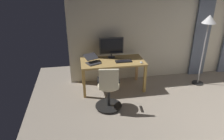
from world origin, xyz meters
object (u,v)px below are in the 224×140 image
at_px(computer_monitor, 111,46).
at_px(floor_lamp, 208,27).
at_px(computer_keyboard, 124,61).
at_px(office_chair, 109,90).
at_px(laptop, 92,61).
at_px(desk, 113,64).
at_px(computer_mouse, 141,62).

xyz_separation_m(computer_monitor, floor_lamp, (-2.21, 0.42, 0.48)).
xyz_separation_m(computer_keyboard, floor_lamp, (-1.99, 0.06, 0.75)).
xyz_separation_m(office_chair, laptop, (0.24, -0.84, 0.33)).
distance_m(desk, computer_monitor, 0.44).
relative_size(computer_keyboard, laptop, 0.87).
bearing_deg(computer_keyboard, desk, -22.67).
relative_size(desk, laptop, 3.40).
bearing_deg(office_chair, computer_keyboard, 65.24).
xyz_separation_m(computer_keyboard, laptop, (0.72, -0.05, 0.04)).
height_order(office_chair, laptop, office_chair).
bearing_deg(desk, laptop, 5.72).
height_order(computer_keyboard, laptop, laptop).
height_order(computer_monitor, floor_lamp, floor_lamp).
height_order(laptop, floor_lamp, floor_lamp).
height_order(computer_monitor, computer_keyboard, computer_monitor).
bearing_deg(desk, computer_mouse, 157.00).
bearing_deg(office_chair, laptop, 112.52).
xyz_separation_m(computer_mouse, floor_lamp, (-1.60, -0.10, 0.74)).
distance_m(desk, floor_lamp, 2.39).
distance_m(office_chair, floor_lamp, 2.78).
xyz_separation_m(computer_monitor, computer_keyboard, (-0.23, 0.35, -0.27)).
distance_m(desk, office_chair, 0.94).
bearing_deg(computer_mouse, floor_lamp, -176.38).
relative_size(computer_monitor, computer_mouse, 5.89).
bearing_deg(computer_mouse, laptop, -11.08).
bearing_deg(computer_monitor, computer_keyboard, 122.45).
distance_m(office_chair, laptop, 0.94).
bearing_deg(laptop, computer_keyboard, 151.92).
height_order(computer_monitor, laptop, computer_monitor).
bearing_deg(floor_lamp, laptop, -2.43).
distance_m(laptop, floor_lamp, 2.80).
bearing_deg(computer_monitor, laptop, 31.17).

